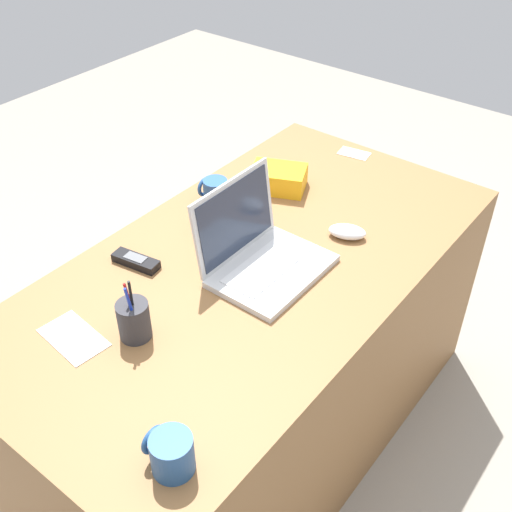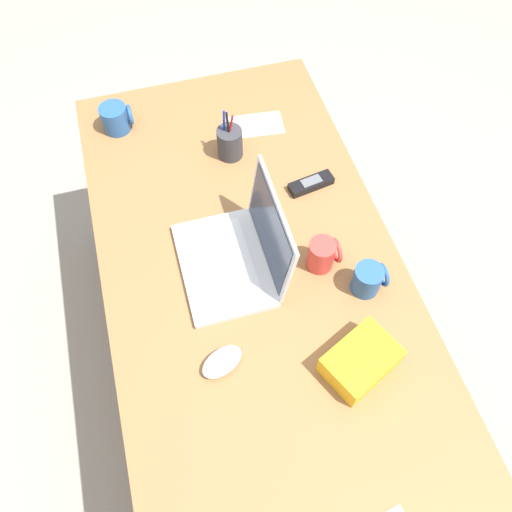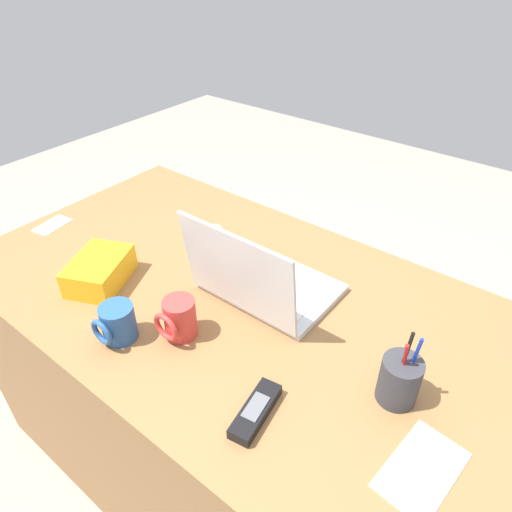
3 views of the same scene
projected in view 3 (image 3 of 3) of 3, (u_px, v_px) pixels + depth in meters
The scene contains 11 objects.
ground_plane at pixel (252, 467), 1.57m from camera, with size 6.00×6.00×0.00m, color gray.
desk at pixel (251, 398), 1.36m from camera, with size 1.55×0.81×0.74m, color olive.
laptop at pixel (261, 282), 1.13m from camera, with size 0.32×0.26×0.24m.
computer_mouse at pixel (212, 235), 1.35m from camera, with size 0.06×0.11×0.04m, color white.
coffee_mug_white at pixel (117, 323), 1.02m from camera, with size 0.08×0.09×0.09m.
coffee_mug_spare at pixel (179, 319), 1.02m from camera, with size 0.07×0.08×0.10m.
cordless_phone at pixel (256, 411), 0.87m from camera, with size 0.07×0.14×0.03m.
pen_holder at pixel (399, 380), 0.88m from camera, with size 0.08×0.08×0.17m.
snack_bag at pixel (100, 271), 1.18m from camera, with size 0.12×0.17×0.07m, color #F2AD19.
paper_note_near_laptop at pixel (52, 225), 1.43m from camera, with size 0.06×0.11×0.00m, color white.
paper_note_left at pixel (422, 470), 0.79m from camera, with size 0.10×0.17×0.00m, color white.
Camera 3 is at (-0.54, 0.67, 1.50)m, focal length 32.53 mm.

